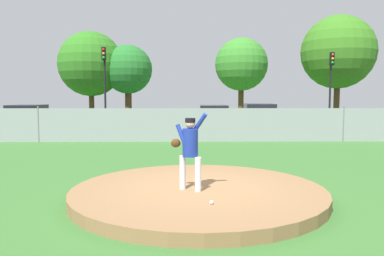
% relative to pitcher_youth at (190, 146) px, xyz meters
% --- Properties ---
extents(ground_plane, '(80.00, 80.00, 0.00)m').
position_rel_pitcher_youth_xyz_m(ground_plane, '(0.19, 6.21, -1.15)').
color(ground_plane, '#386B2D').
extents(asphalt_strip, '(44.00, 7.00, 0.01)m').
position_rel_pitcher_youth_xyz_m(asphalt_strip, '(0.19, 14.71, -1.15)').
color(asphalt_strip, '#2B2B2D').
rests_on(asphalt_strip, ground_plane).
extents(pitchers_mound, '(5.40, 5.40, 0.23)m').
position_rel_pitcher_youth_xyz_m(pitchers_mound, '(0.19, 0.21, -1.04)').
color(pitchers_mound, olive).
rests_on(pitchers_mound, ground_plane).
extents(pitcher_youth, '(0.77, 0.34, 1.62)m').
position_rel_pitcher_youth_xyz_m(pitcher_youth, '(0.00, 0.00, 0.00)').
color(pitcher_youth, silver).
rests_on(pitcher_youth, pitchers_mound).
extents(baseball, '(0.07, 0.07, 0.07)m').
position_rel_pitcher_youth_xyz_m(baseball, '(0.39, -1.04, -0.88)').
color(baseball, white).
rests_on(baseball, pitchers_mound).
extents(chainlink_fence, '(36.38, 0.07, 1.70)m').
position_rel_pitcher_youth_xyz_m(chainlink_fence, '(0.19, 10.21, -0.35)').
color(chainlink_fence, gray).
rests_on(chainlink_fence, ground_plane).
extents(parked_car_silver, '(2.19, 4.71, 1.71)m').
position_rel_pitcher_youth_xyz_m(parked_car_silver, '(4.35, 15.09, -0.33)').
color(parked_car_silver, '#B7BABF').
rests_on(parked_car_silver, ground_plane).
extents(parked_car_slate, '(2.04, 4.33, 1.66)m').
position_rel_pitcher_youth_xyz_m(parked_car_slate, '(-9.48, 14.78, -0.37)').
color(parked_car_slate, slate).
rests_on(parked_car_slate, ground_plane).
extents(parked_car_champagne, '(1.92, 4.15, 1.62)m').
position_rel_pitcher_youth_xyz_m(parked_car_champagne, '(1.59, 15.21, -0.38)').
color(parked_car_champagne, tan).
rests_on(parked_car_champagne, ground_plane).
extents(traffic_cone_orange, '(0.40, 0.40, 0.55)m').
position_rel_pitcher_youth_xyz_m(traffic_cone_orange, '(-3.82, 15.18, -0.89)').
color(traffic_cone_orange, orange).
rests_on(traffic_cone_orange, asphalt_strip).
extents(traffic_light_near, '(0.28, 0.46, 5.51)m').
position_rel_pitcher_youth_xyz_m(traffic_light_near, '(-5.72, 18.66, 2.57)').
color(traffic_light_near, black).
rests_on(traffic_light_near, ground_plane).
extents(traffic_light_far, '(0.28, 0.46, 5.22)m').
position_rel_pitcher_youth_xyz_m(traffic_light_far, '(10.14, 19.01, 2.39)').
color(traffic_light_far, black).
rests_on(traffic_light_far, ground_plane).
extents(tree_tall_centre, '(4.98, 4.98, 7.13)m').
position_rel_pitcher_youth_xyz_m(tree_tall_centre, '(-7.47, 21.94, 3.47)').
color(tree_tall_centre, '#4C331E').
rests_on(tree_tall_centre, ground_plane).
extents(tree_broad_left, '(3.74, 3.74, 6.09)m').
position_rel_pitcher_youth_xyz_m(tree_broad_left, '(-4.57, 21.75, 3.02)').
color(tree_broad_left, '#4C331E').
rests_on(tree_broad_left, ground_plane).
extents(tree_slender_far, '(4.38, 4.38, 6.98)m').
position_rel_pitcher_youth_xyz_m(tree_slender_far, '(4.50, 23.94, 3.61)').
color(tree_slender_far, '#4C331E').
rests_on(tree_slender_far, ground_plane).
extents(tree_leaning_west, '(5.70, 5.70, 8.45)m').
position_rel_pitcher_youth_xyz_m(tree_leaning_west, '(11.80, 22.04, 4.43)').
color(tree_leaning_west, '#4C331E').
rests_on(tree_leaning_west, ground_plane).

